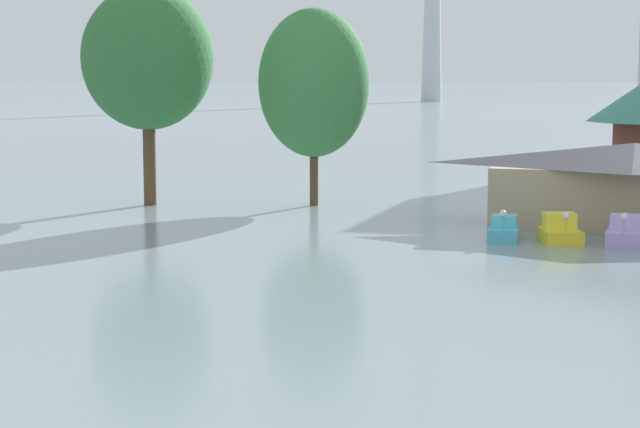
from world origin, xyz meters
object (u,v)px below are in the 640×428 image
Objects in this scene: pedal_boat_yellow at (560,231)px; pedal_boat_lavender at (625,233)px; boathouse at (634,184)px; pedal_boat_cyan at (504,230)px; shoreline_tree_tall_left at (148,58)px; shoreline_tree_mid at (314,83)px.

pedal_boat_lavender is (2.84, 0.14, 0.00)m from pedal_boat_yellow.
boathouse reaches higher than pedal_boat_yellow.
pedal_boat_lavender is at bearing -91.86° from boathouse.
shoreline_tree_tall_left reaches higher than pedal_boat_cyan.
pedal_boat_lavender is 6.24m from boathouse.
pedal_boat_lavender is at bearing -16.02° from shoreline_tree_tall_left.
pedal_boat_lavender is at bearing 83.51° from pedal_boat_cyan.
pedal_boat_lavender is 21.80m from shoreline_tree_mid.
shoreline_tree_tall_left is 9.77m from shoreline_tree_mid.
shoreline_tree_mid is (9.30, 2.64, -1.41)m from shoreline_tree_tall_left.
boathouse is at bearing 178.83° from pedal_boat_lavender.
shoreline_tree_tall_left is 1.11× the size of shoreline_tree_mid.
shoreline_tree_tall_left reaches higher than pedal_boat_yellow.
boathouse is 1.16× the size of shoreline_tree_tall_left.
shoreline_tree_mid reaches higher than boathouse.
pedal_boat_yellow is at bearing -18.08° from shoreline_tree_tall_left.
shoreline_tree_tall_left is (-27.44, 1.83, 6.33)m from boathouse.
pedal_boat_yellow is 0.23× the size of shoreline_tree_mid.
pedal_boat_cyan is at bearing -133.84° from boathouse.
pedal_boat_yellow is at bearing 78.89° from pedal_boat_cyan.
pedal_boat_yellow is 0.18× the size of boathouse.
shoreline_tree_mid is at bearing -119.55° from pedal_boat_lavender.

